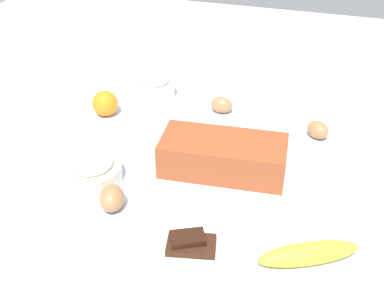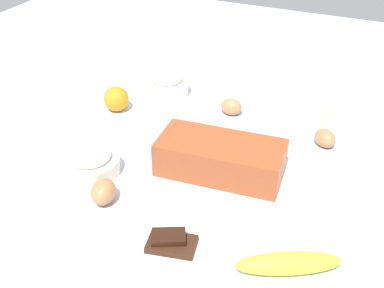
{
  "view_description": "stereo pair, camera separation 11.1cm",
  "coord_description": "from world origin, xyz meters",
  "px_view_note": "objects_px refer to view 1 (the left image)",
  "views": [
    {
      "loc": [
        -0.28,
        0.89,
        0.65
      ],
      "look_at": [
        0.0,
        0.0,
        0.04
      ],
      "focal_mm": 44.56,
      "sensor_mm": 36.0,
      "label": 1
    },
    {
      "loc": [
        -0.38,
        0.85,
        0.65
      ],
      "look_at": [
        0.0,
        0.0,
        0.04
      ],
      "focal_mm": 44.56,
      "sensor_mm": 36.0,
      "label": 2
    }
  ],
  "objects_px": {
    "egg_near_butter": "(112,198)",
    "egg_beside_bowl": "(318,130)",
    "flour_bowl": "(92,169)",
    "chocolate_plate": "(191,247)",
    "butter_block": "(298,105)",
    "egg_loose": "(222,105)",
    "loaf_pan": "(223,155)",
    "banana": "(309,254)",
    "orange_fruit": "(105,103)",
    "sugar_bowl": "(153,86)"
  },
  "relations": [
    {
      "from": "flour_bowl",
      "to": "butter_block",
      "type": "xyz_separation_m",
      "value": [
        -0.4,
        -0.43,
        0.0
      ]
    },
    {
      "from": "butter_block",
      "to": "chocolate_plate",
      "type": "relative_size",
      "value": 0.69
    },
    {
      "from": "loaf_pan",
      "to": "butter_block",
      "type": "relative_size",
      "value": 3.23
    },
    {
      "from": "flour_bowl",
      "to": "chocolate_plate",
      "type": "xyz_separation_m",
      "value": [
        -0.27,
        0.14,
        -0.02
      ]
    },
    {
      "from": "orange_fruit",
      "to": "egg_beside_bowl",
      "type": "bearing_deg",
      "value": -174.38
    },
    {
      "from": "orange_fruit",
      "to": "chocolate_plate",
      "type": "bearing_deg",
      "value": 132.09
    },
    {
      "from": "loaf_pan",
      "to": "banana",
      "type": "relative_size",
      "value": 1.53
    },
    {
      "from": "banana",
      "to": "egg_beside_bowl",
      "type": "relative_size",
      "value": 3.18
    },
    {
      "from": "egg_near_butter",
      "to": "sugar_bowl",
      "type": "bearing_deg",
      "value": -78.42
    },
    {
      "from": "orange_fruit",
      "to": "chocolate_plate",
      "type": "distance_m",
      "value": 0.56
    },
    {
      "from": "banana",
      "to": "orange_fruit",
      "type": "bearing_deg",
      "value": -32.81
    },
    {
      "from": "egg_loose",
      "to": "chocolate_plate",
      "type": "distance_m",
      "value": 0.53
    },
    {
      "from": "sugar_bowl",
      "to": "banana",
      "type": "distance_m",
      "value": 0.72
    },
    {
      "from": "flour_bowl",
      "to": "butter_block",
      "type": "bearing_deg",
      "value": -132.86
    },
    {
      "from": "flour_bowl",
      "to": "egg_beside_bowl",
      "type": "distance_m",
      "value": 0.57
    },
    {
      "from": "orange_fruit",
      "to": "flour_bowl",
      "type": "bearing_deg",
      "value": 110.3
    },
    {
      "from": "egg_beside_bowl",
      "to": "butter_block",
      "type": "bearing_deg",
      "value": -58.21
    },
    {
      "from": "butter_block",
      "to": "egg_loose",
      "type": "relative_size",
      "value": 1.51
    },
    {
      "from": "flour_bowl",
      "to": "egg_loose",
      "type": "bearing_deg",
      "value": -117.31
    },
    {
      "from": "orange_fruit",
      "to": "butter_block",
      "type": "height_order",
      "value": "orange_fruit"
    },
    {
      "from": "loaf_pan",
      "to": "egg_near_butter",
      "type": "xyz_separation_m",
      "value": [
        0.18,
        0.2,
        -0.02
      ]
    },
    {
      "from": "banana",
      "to": "egg_near_butter",
      "type": "height_order",
      "value": "egg_near_butter"
    },
    {
      "from": "orange_fruit",
      "to": "egg_near_butter",
      "type": "bearing_deg",
      "value": 117.97
    },
    {
      "from": "egg_loose",
      "to": "sugar_bowl",
      "type": "bearing_deg",
      "value": -9.1
    },
    {
      "from": "butter_block",
      "to": "egg_beside_bowl",
      "type": "height_order",
      "value": "butter_block"
    },
    {
      "from": "egg_loose",
      "to": "banana",
      "type": "bearing_deg",
      "value": 120.53
    },
    {
      "from": "egg_loose",
      "to": "butter_block",
      "type": "bearing_deg",
      "value": -166.68
    },
    {
      "from": "sugar_bowl",
      "to": "butter_block",
      "type": "height_order",
      "value": "sugar_bowl"
    },
    {
      "from": "loaf_pan",
      "to": "egg_near_butter",
      "type": "bearing_deg",
      "value": 41.8
    },
    {
      "from": "egg_beside_bowl",
      "to": "orange_fruit",
      "type": "bearing_deg",
      "value": 5.62
    },
    {
      "from": "butter_block",
      "to": "egg_beside_bowl",
      "type": "relative_size",
      "value": 1.51
    },
    {
      "from": "butter_block",
      "to": "banana",
      "type": "bearing_deg",
      "value": 99.07
    },
    {
      "from": "butter_block",
      "to": "orange_fruit",
      "type": "bearing_deg",
      "value": 17.43
    },
    {
      "from": "flour_bowl",
      "to": "chocolate_plate",
      "type": "distance_m",
      "value": 0.31
    },
    {
      "from": "butter_block",
      "to": "egg_near_butter",
      "type": "relative_size",
      "value": 1.36
    },
    {
      "from": "loaf_pan",
      "to": "egg_near_butter",
      "type": "distance_m",
      "value": 0.27
    },
    {
      "from": "banana",
      "to": "chocolate_plate",
      "type": "xyz_separation_m",
      "value": [
        0.21,
        0.04,
        -0.01
      ]
    },
    {
      "from": "sugar_bowl",
      "to": "butter_block",
      "type": "xyz_separation_m",
      "value": [
        -0.42,
        -0.01,
        -0.0
      ]
    },
    {
      "from": "flour_bowl",
      "to": "egg_loose",
      "type": "height_order",
      "value": "flour_bowl"
    },
    {
      "from": "banana",
      "to": "flour_bowl",
      "type": "bearing_deg",
      "value": -12.17
    },
    {
      "from": "flour_bowl",
      "to": "egg_beside_bowl",
      "type": "xyz_separation_m",
      "value": [
        -0.46,
        -0.33,
        -0.01
      ]
    },
    {
      "from": "flour_bowl",
      "to": "chocolate_plate",
      "type": "relative_size",
      "value": 1.02
    },
    {
      "from": "loaf_pan",
      "to": "flour_bowl",
      "type": "height_order",
      "value": "loaf_pan"
    },
    {
      "from": "loaf_pan",
      "to": "banana",
      "type": "height_order",
      "value": "loaf_pan"
    },
    {
      "from": "flour_bowl",
      "to": "chocolate_plate",
      "type": "bearing_deg",
      "value": 152.49
    },
    {
      "from": "loaf_pan",
      "to": "sugar_bowl",
      "type": "xyz_separation_m",
      "value": [
        0.28,
        -0.3,
        -0.01
      ]
    },
    {
      "from": "chocolate_plate",
      "to": "flour_bowl",
      "type": "bearing_deg",
      "value": -27.51
    },
    {
      "from": "egg_near_butter",
      "to": "egg_beside_bowl",
      "type": "distance_m",
      "value": 0.55
    },
    {
      "from": "orange_fruit",
      "to": "chocolate_plate",
      "type": "xyz_separation_m",
      "value": [
        -0.38,
        0.42,
        -0.02
      ]
    },
    {
      "from": "loaf_pan",
      "to": "banana",
      "type": "xyz_separation_m",
      "value": [
        -0.22,
        0.22,
        -0.02
      ]
    }
  ]
}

